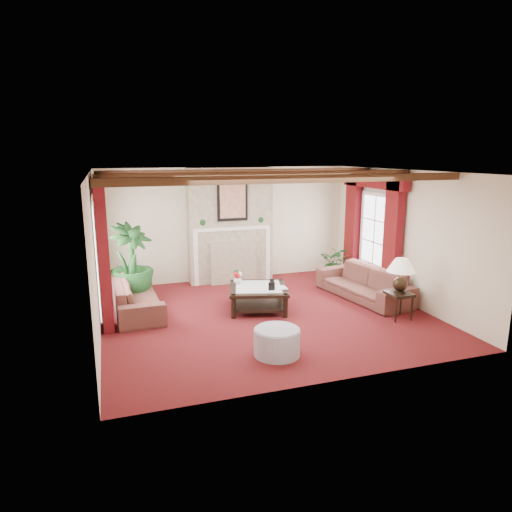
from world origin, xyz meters
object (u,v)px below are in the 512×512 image
object	(u,v)px
sofa_right	(364,278)
potted_palm	(132,279)
coffee_table	(258,298)
side_table	(398,305)
ottoman	(277,342)
sofa_left	(136,291)

from	to	relation	value
sofa_right	potted_palm	xyz separation A→B (m)	(-4.67, 1.39, 0.02)
sofa_right	coffee_table	size ratio (longest dim) A/B	2.08
coffee_table	side_table	bearing A→B (deg)	-13.32
potted_palm	ottoman	size ratio (longest dim) A/B	2.61
potted_palm	coffee_table	world-z (taller)	potted_palm
potted_palm	side_table	world-z (taller)	potted_palm
coffee_table	ottoman	bearing A→B (deg)	-84.98
sofa_left	ottoman	bearing A→B (deg)	-147.04
side_table	ottoman	distance (m)	2.83
sofa_left	side_table	bearing A→B (deg)	-114.61
sofa_right	coffee_table	bearing A→B (deg)	-99.55
sofa_left	potted_palm	distance (m)	0.77
coffee_table	potted_palm	bearing A→B (deg)	165.17
sofa_left	sofa_right	world-z (taller)	sofa_right
sofa_right	side_table	size ratio (longest dim) A/B	4.66
sofa_left	side_table	xyz separation A→B (m)	(4.61, -1.90, -0.17)
ottoman	sofa_right	bearing A→B (deg)	36.94
side_table	ottoman	size ratio (longest dim) A/B	0.71
sofa_right	coffee_table	xyz separation A→B (m)	(-2.35, 0.01, -0.21)
sofa_left	ottoman	world-z (taller)	sofa_left
sofa_left	ottoman	size ratio (longest dim) A/B	3.04
sofa_left	ottoman	distance (m)	3.29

